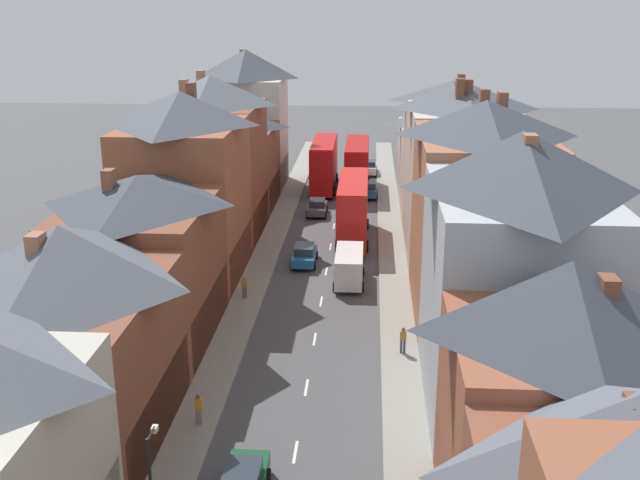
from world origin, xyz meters
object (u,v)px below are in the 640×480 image
car_near_blue (369,189)px  delivery_van (349,266)px  double_decker_bus_lead (353,209)px  car_parked_right_a (369,167)px  double_decker_bus_mid_street (357,166)px  car_mid_black (304,254)px  pedestrian_mid_left (199,407)px  pedestrian_far_left (244,286)px  car_near_silver (317,207)px  pedestrian_mid_right (403,339)px  double_decker_bus_far_approaching (324,164)px

car_near_blue → delivery_van: bearing=-92.9°
double_decker_bus_lead → delivery_van: 10.35m
car_near_blue → car_parked_right_a: bearing=90.0°
double_decker_bus_mid_street → car_mid_black: 24.10m
car_mid_black → delivery_van: (3.60, -3.91, 0.53)m
double_decker_bus_lead → pedestrian_mid_left: double_decker_bus_lead is taller
double_decker_bus_mid_street → car_near_blue: 3.35m
double_decker_bus_lead → double_decker_bus_mid_street: bearing=90.0°
delivery_van → pedestrian_mid_left: bearing=-108.6°
car_near_blue → pedestrian_far_left: bearing=-106.1°
car_near_silver → pedestrian_mid_right: (7.06, -29.41, 0.24)m
car_near_silver → delivery_van: (3.60, -17.99, 0.54)m
pedestrian_mid_right → pedestrian_far_left: bearing=143.7°
double_decker_bus_lead → delivery_van: double_decker_bus_lead is taller
double_decker_bus_lead → double_decker_bus_mid_street: same height
car_mid_black → pedestrian_mid_right: size_ratio=2.63×
double_decker_bus_mid_street → double_decker_bus_far_approaching: (-3.60, 0.89, 0.00)m
car_near_silver → delivery_van: delivery_van is taller
car_near_silver → pedestrian_mid_left: 37.89m
car_near_blue → car_near_silver: size_ratio=1.04×
car_parked_right_a → pedestrian_mid_right: bearing=-87.4°
double_decker_bus_mid_street → car_mid_black: double_decker_bus_mid_street is taller
double_decker_bus_far_approaching → pedestrian_mid_right: double_decker_bus_far_approaching is taller
double_decker_bus_far_approaching → car_near_blue: size_ratio=2.70×
double_decker_bus_lead → car_mid_black: size_ratio=2.55×
car_near_silver → pedestrian_mid_right: size_ratio=2.40×
pedestrian_far_left → car_near_blue: bearing=73.9°
double_decker_bus_far_approaching → car_near_silver: double_decker_bus_far_approaching is taller
car_near_blue → delivery_van: (-1.30, -25.30, 0.50)m
double_decker_bus_lead → pedestrian_mid_right: (3.47, -21.66, -1.78)m
double_decker_bus_lead → pedestrian_mid_left: bearing=-102.5°
car_near_blue → pedestrian_mid_right: size_ratio=2.49×
double_decker_bus_mid_street → pedestrian_mid_right: double_decker_bus_mid_street is taller
double_decker_bus_far_approaching → car_parked_right_a: bearing=57.0°
car_near_silver → car_mid_black: 14.08m
double_decker_bus_lead → pedestrian_mid_left: (-6.64, -30.01, -1.78)m
double_decker_bus_mid_street → double_decker_bus_far_approaching: size_ratio=1.00×
pedestrian_far_left → double_decker_bus_far_approaching: bearing=83.9°
car_parked_right_a → pedestrian_mid_left: (-7.95, -55.87, 0.19)m
double_decker_bus_lead → pedestrian_far_left: size_ratio=6.71×
double_decker_bus_lead → double_decker_bus_mid_street: 17.42m
double_decker_bus_mid_street → pedestrian_far_left: (-7.07, -31.34, -1.78)m
double_decker_bus_far_approaching → car_near_silver: 10.74m
car_near_silver → car_parked_right_a: bearing=74.9°
car_parked_right_a → car_near_blue: bearing=-90.0°
car_mid_black → double_decker_bus_far_approaching: bearing=90.0°
pedestrian_far_left → car_mid_black: bearing=65.4°
pedestrian_mid_right → car_near_blue: bearing=93.4°
double_decker_bus_mid_street → double_decker_bus_far_approaching: 3.71m
car_near_silver → car_mid_black: bearing=-90.0°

